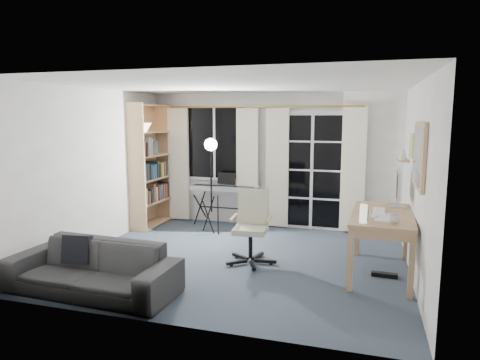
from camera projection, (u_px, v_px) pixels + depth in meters
name	position (u px, v px, depth m)	size (l,w,h in m)	color
floor	(239.00, 260.00, 5.97)	(4.50, 4.00, 0.02)	#36424F
window	(215.00, 143.00, 7.92)	(1.20, 0.08, 1.40)	white
french_door	(312.00, 172.00, 7.48)	(1.32, 0.09, 2.11)	white
curtains	(261.00, 167.00, 7.63)	(3.60, 0.07, 2.13)	gold
bookshelf	(148.00, 168.00, 7.73)	(0.38, 1.04, 2.21)	tan
torchiere_lamp	(143.00, 144.00, 7.32)	(0.32, 0.32, 1.87)	#B2B2B7
keyboard_piano	(225.00, 189.00, 7.70)	(1.25, 0.61, 0.91)	black
studio_light	(211.00, 156.00, 7.09)	(0.37, 0.38, 1.67)	black
office_chair	(252.00, 219.00, 5.85)	(0.67, 0.69, 1.00)	black
desk	(382.00, 221.00, 5.34)	(0.79, 1.49, 0.78)	tan
monitor	(398.00, 185.00, 5.65)	(0.19, 0.57, 0.49)	silver
desk_clutter	(376.00, 231.00, 5.15)	(0.48, 0.89, 0.99)	white
mug	(394.00, 218.00, 4.81)	(0.13, 0.10, 0.13)	silver
wall_mirror	(419.00, 155.00, 4.79)	(0.04, 0.94, 0.74)	tan
framed_print	(412.00, 146.00, 5.63)	(0.03, 0.42, 0.32)	tan
wall_shelf	(403.00, 157.00, 6.15)	(0.16, 0.30, 0.18)	tan
sofa	(92.00, 260.00, 4.80)	(1.97, 0.65, 0.76)	#2B2A2D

